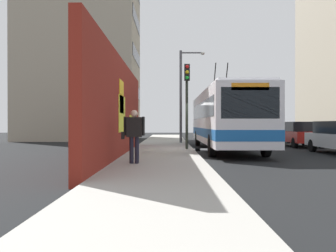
{
  "coord_description": "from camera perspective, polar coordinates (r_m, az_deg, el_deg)",
  "views": [
    {
      "loc": [
        -18.98,
        1.27,
        1.45
      ],
      "look_at": [
        0.92,
        1.32,
        1.33
      ],
      "focal_mm": 38.64,
      "sensor_mm": 36.0,
      "label": 1
    }
  ],
  "objects": [
    {
      "name": "ground_plane",
      "position": [
        19.07,
        3.98,
        -4.01
      ],
      "size": [
        80.0,
        80.0,
        0.0
      ],
      "primitive_type": "plane",
      "color": "black"
    },
    {
      "name": "sidewalk_slab",
      "position": [
        19.03,
        -0.84,
        -3.8
      ],
      "size": [
        48.0,
        3.2,
        0.15
      ],
      "primitive_type": "cube",
      "color": "#9E9B93",
      "rests_on": "ground_plane"
    },
    {
      "name": "graffiti_wall",
      "position": [
        15.53,
        -7.54,
        2.6
      ],
      "size": [
        14.77,
        0.32,
        4.13
      ],
      "color": "maroon",
      "rests_on": "ground_plane"
    },
    {
      "name": "building_far_left",
      "position": [
        35.08,
        -13.42,
        15.7
      ],
      "size": [
        8.24,
        9.95,
        21.48
      ],
      "color": "#9E937F",
      "rests_on": "ground_plane"
    },
    {
      "name": "city_bus",
      "position": [
        20.04,
        8.97,
        1.34
      ],
      "size": [
        12.37,
        2.65,
        5.01
      ],
      "color": "silver",
      "rests_on": "ground_plane"
    },
    {
      "name": "parked_car_red",
      "position": [
        24.3,
        20.06,
        -1.13
      ],
      "size": [
        4.16,
        1.82,
        1.58
      ],
      "color": "#B21E19",
      "rests_on": "ground_plane"
    },
    {
      "name": "parked_car_champagne",
      "position": [
        30.15,
        16.08,
        -0.83
      ],
      "size": [
        4.81,
        1.86,
        1.58
      ],
      "color": "#C6B793",
      "rests_on": "ground_plane"
    },
    {
      "name": "parked_car_silver",
      "position": [
        35.42,
        13.66,
        -0.66
      ],
      "size": [
        4.57,
        1.78,
        1.58
      ],
      "color": "#B7B7BC",
      "rests_on": "ground_plane"
    },
    {
      "name": "pedestrian_near_wall",
      "position": [
        11.92,
        -5.4,
        -0.92
      ],
      "size": [
        0.24,
        0.77,
        1.76
      ],
      "color": "#1E1E2D",
      "rests_on": "sidewalk_slab"
    },
    {
      "name": "traffic_light",
      "position": [
        18.62,
        3.0,
        5.38
      ],
      "size": [
        0.49,
        0.28,
        4.37
      ],
      "color": "#2D382D",
      "rests_on": "sidewalk_slab"
    },
    {
      "name": "street_lamp",
      "position": [
        25.22,
        2.49,
        5.76
      ],
      "size": [
        0.44,
        1.76,
        6.39
      ],
      "color": "#4C4C51",
      "rests_on": "sidewalk_slab"
    },
    {
      "name": "curbside_puddle",
      "position": [
        20.33,
        5.45,
        -3.74
      ],
      "size": [
        2.1,
        2.1,
        0.0
      ],
      "primitive_type": "cylinder",
      "color": "black",
      "rests_on": "ground_plane"
    }
  ]
}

